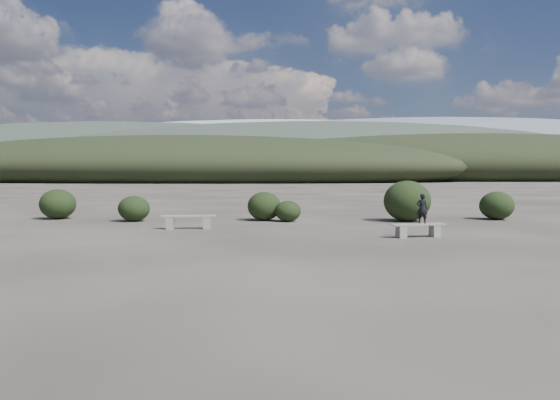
{
  "coord_description": "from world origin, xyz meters",
  "views": [
    {
      "loc": [
        1.07,
        -12.16,
        1.92
      ],
      "look_at": [
        0.19,
        3.5,
        1.1
      ],
      "focal_mm": 35.0,
      "sensor_mm": 36.0,
      "label": 1
    }
  ],
  "objects": [
    {
      "name": "shrub_c",
      "position": [
        0.2,
        8.69,
        0.4
      ],
      "size": [
        1.01,
        1.01,
        0.8
      ],
      "primitive_type": "ellipsoid",
      "color": "black",
      "rests_on": "ground"
    },
    {
      "name": "shrub_d",
      "position": [
        4.78,
        9.03,
        0.79
      ],
      "size": [
        1.8,
        1.8,
        1.57
      ],
      "primitive_type": "ellipsoid",
      "color": "black",
      "rests_on": "ground"
    },
    {
      "name": "bench_right",
      "position": [
        4.2,
        3.86,
        0.25
      ],
      "size": [
        1.64,
        0.8,
        0.4
      ],
      "rotation": [
        0.0,
        0.0,
        0.3
      ],
      "color": "slate",
      "rests_on": "ground"
    },
    {
      "name": "seated_person",
      "position": [
        4.32,
        3.89,
        0.84
      ],
      "size": [
        0.35,
        0.26,
        0.87
      ],
      "primitive_type": "imported",
      "rotation": [
        0.0,
        0.0,
        2.96
      ],
      "color": "black",
      "rests_on": "bench_right"
    },
    {
      "name": "shrub_f",
      "position": [
        -9.16,
        9.32,
        0.6
      ],
      "size": [
        1.43,
        1.43,
        1.21
      ],
      "primitive_type": "ellipsoid",
      "color": "black",
      "rests_on": "ground"
    },
    {
      "name": "shrub_a",
      "position": [
        -5.73,
        8.44,
        0.49
      ],
      "size": [
        1.21,
        1.21,
        0.99
      ],
      "primitive_type": "ellipsoid",
      "color": "black",
      "rests_on": "ground"
    },
    {
      "name": "mountain_ridges",
      "position": [
        -7.48,
        339.06,
        10.84
      ],
      "size": [
        500.0,
        400.0,
        56.0
      ],
      "color": "black",
      "rests_on": "ground"
    },
    {
      "name": "shrub_b",
      "position": [
        -0.75,
        9.1,
        0.56
      ],
      "size": [
        1.31,
        1.31,
        1.13
      ],
      "primitive_type": "ellipsoid",
      "color": "black",
      "rests_on": "ground"
    },
    {
      "name": "bench_left",
      "position": [
        -3.01,
        5.81,
        0.28
      ],
      "size": [
        1.86,
        0.68,
        0.46
      ],
      "rotation": [
        0.0,
        0.0,
        0.17
      ],
      "color": "slate",
      "rests_on": "ground"
    },
    {
      "name": "ground",
      "position": [
        0.0,
        0.0,
        0.0
      ],
      "size": [
        1200.0,
        1200.0,
        0.0
      ],
      "primitive_type": "plane",
      "color": "#2D2823",
      "rests_on": "ground"
    },
    {
      "name": "shrub_e",
      "position": [
        8.51,
        10.02,
        0.56
      ],
      "size": [
        1.35,
        1.35,
        1.12
      ],
      "primitive_type": "ellipsoid",
      "color": "black",
      "rests_on": "ground"
    }
  ]
}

